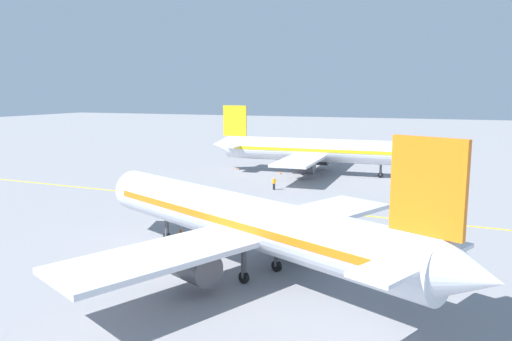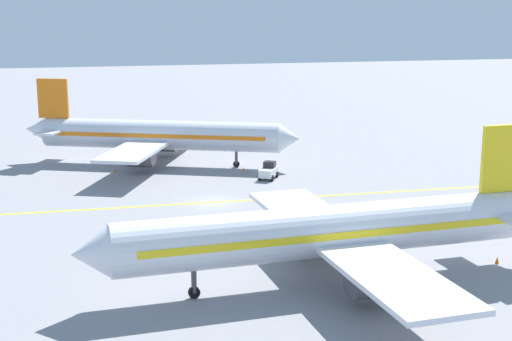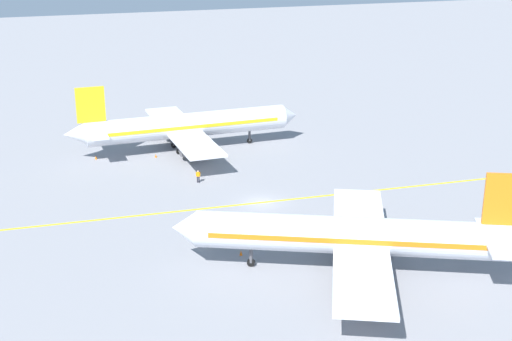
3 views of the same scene
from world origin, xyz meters
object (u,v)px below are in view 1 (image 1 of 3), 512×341
(traffic_cone_by_wingtip, at_px, (237,168))
(airplane_adjacent_stand, at_px, (245,221))
(traffic_cone_far_edge, at_px, (331,264))
(ground_crew_worker, at_px, (274,183))
(traffic_cone_near_nose, at_px, (281,172))
(traffic_cone_mid_apron, at_px, (181,230))
(airplane_at_gate, at_px, (315,151))
(baggage_tug_white, at_px, (187,211))

(traffic_cone_by_wingtip, bearing_deg, airplane_adjacent_stand, 24.27)
(airplane_adjacent_stand, distance_m, traffic_cone_far_edge, 7.24)
(ground_crew_worker, distance_m, traffic_cone_near_nose, 12.71)
(ground_crew_worker, bearing_deg, traffic_cone_mid_apron, -3.13)
(airplane_at_gate, xyz_separation_m, airplane_adjacent_stand, (43.65, 6.25, 0.00))
(traffic_cone_far_edge, bearing_deg, ground_crew_worker, -152.47)
(airplane_at_gate, distance_m, traffic_cone_far_edge, 42.38)
(traffic_cone_near_nose, bearing_deg, traffic_cone_far_edge, 23.65)
(airplane_at_gate, distance_m, ground_crew_worker, 14.74)
(traffic_cone_by_wingtip, bearing_deg, traffic_cone_mid_apron, 15.72)
(ground_crew_worker, distance_m, traffic_cone_mid_apron, 22.44)
(airplane_adjacent_stand, height_order, traffic_cone_far_edge, airplane_adjacent_stand)
(baggage_tug_white, relative_size, traffic_cone_by_wingtip, 6.06)
(ground_crew_worker, xyz_separation_m, traffic_cone_mid_apron, (22.39, -1.23, -0.63))
(baggage_tug_white, xyz_separation_m, traffic_cone_far_edge, (8.28, 16.69, -0.63))
(traffic_cone_near_nose, bearing_deg, traffic_cone_mid_apron, 3.26)
(baggage_tug_white, distance_m, traffic_cone_by_wingtip, 33.20)
(traffic_cone_near_nose, bearing_deg, airplane_at_gate, 112.45)
(airplane_adjacent_stand, xyz_separation_m, ground_crew_worker, (-29.29, -8.08, -2.80))
(traffic_cone_by_wingtip, distance_m, traffic_cone_far_edge, 47.58)
(traffic_cone_mid_apron, bearing_deg, ground_crew_worker, 176.87)
(airplane_at_gate, bearing_deg, ground_crew_worker, -7.23)
(ground_crew_worker, xyz_separation_m, traffic_cone_near_nose, (-12.28, -3.20, -0.63))
(airplane_adjacent_stand, relative_size, baggage_tug_white, 10.04)
(traffic_cone_by_wingtip, bearing_deg, baggage_tug_white, 14.80)
(baggage_tug_white, relative_size, ground_crew_worker, 1.98)
(baggage_tug_white, bearing_deg, traffic_cone_by_wingtip, -165.20)
(baggage_tug_white, bearing_deg, traffic_cone_far_edge, 63.62)
(traffic_cone_near_nose, distance_m, traffic_cone_far_edge, 42.00)
(baggage_tug_white, relative_size, traffic_cone_near_nose, 6.06)
(airplane_at_gate, bearing_deg, traffic_cone_near_nose, -67.55)
(baggage_tug_white, relative_size, traffic_cone_mid_apron, 6.06)
(airplane_at_gate, xyz_separation_m, traffic_cone_by_wingtip, (0.18, -13.35, -3.43))
(traffic_cone_mid_apron, bearing_deg, baggage_tug_white, -157.95)
(airplane_at_gate, xyz_separation_m, traffic_cone_near_nose, (2.08, -5.02, -3.43))
(airplane_adjacent_stand, bearing_deg, traffic_cone_near_nose, -164.82)
(baggage_tug_white, distance_m, traffic_cone_near_nose, 30.20)
(traffic_cone_near_nose, xyz_separation_m, traffic_cone_far_edge, (38.47, 16.85, 0.00))
(traffic_cone_near_nose, distance_m, traffic_cone_by_wingtip, 8.54)
(airplane_at_gate, xyz_separation_m, baggage_tug_white, (32.27, -4.87, -2.81))
(airplane_at_gate, relative_size, traffic_cone_by_wingtip, 64.50)
(airplane_at_gate, height_order, airplane_adjacent_stand, same)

